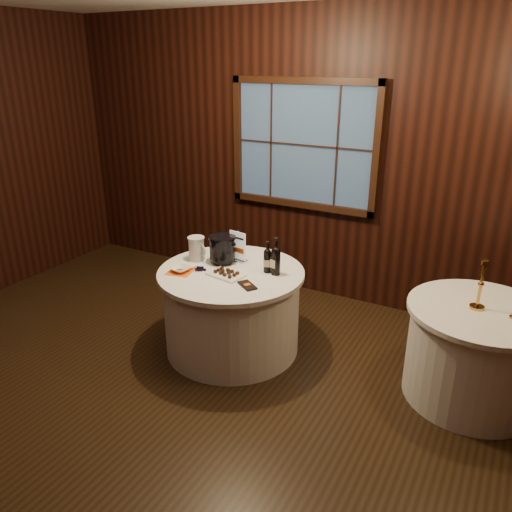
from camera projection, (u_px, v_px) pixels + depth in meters
The scene contains 15 objects.
ground at pixel (164, 409), 3.81m from camera, with size 6.00×6.00×0.00m, color black.
back_wall at pixel (304, 155), 5.25m from camera, with size 6.00×0.10×3.00m.
main_table at pixel (232, 310), 4.48m from camera, with size 1.28×1.28×0.77m.
side_table at pixel (475, 353), 3.82m from camera, with size 1.08×1.08×0.77m.
sign_stand at pixel (238, 251), 4.51m from camera, with size 0.18×0.11×0.29m.
port_bottle_left at pixel (267, 259), 4.27m from camera, with size 0.07×0.08×0.28m.
port_bottle_right at pixel (276, 259), 4.22m from camera, with size 0.08×0.09×0.33m.
ice_bucket at pixel (222, 249), 4.46m from camera, with size 0.25×0.25×0.25m.
chocolate_plate at pixel (226, 274), 4.23m from camera, with size 0.33×0.24×0.04m.
chocolate_box at pixel (247, 285), 4.04m from camera, with size 0.19×0.09×0.02m, color black.
grape_bunch at pixel (199, 269), 4.32m from camera, with size 0.16×0.09×0.04m.
glass_pitcher at pixel (197, 248), 4.53m from camera, with size 0.20×0.15×0.22m.
orange_napkin at pixel (181, 271), 4.32m from camera, with size 0.21×0.21×0.00m, color #F15714.
cracker_bowl at pixel (181, 269), 4.31m from camera, with size 0.16×0.16×0.04m, color white.
brass_candlestick at pixel (480, 291), 3.64m from camera, with size 0.11×0.11×0.38m.
Camera 1 is at (2.13, -2.37, 2.49)m, focal length 35.00 mm.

